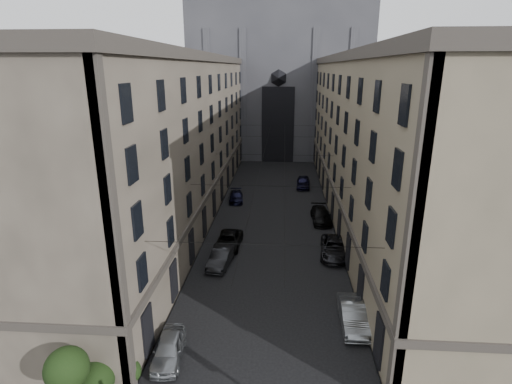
% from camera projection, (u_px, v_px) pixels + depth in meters
% --- Properties ---
extents(sidewalk_left, '(7.00, 80.00, 0.15)m').
position_uv_depth(sidewalk_left, '(191.00, 209.00, 50.87)').
color(sidewalk_left, '#383533').
rests_on(sidewalk_left, ground).
extents(sidewalk_right, '(7.00, 80.00, 0.15)m').
position_uv_depth(sidewalk_right, '(358.00, 213.00, 49.48)').
color(sidewalk_right, '#383533').
rests_on(sidewalk_right, ground).
extents(building_left, '(13.60, 60.60, 18.85)m').
position_uv_depth(building_left, '(163.00, 137.00, 48.29)').
color(building_left, '#453F35').
rests_on(building_left, ground).
extents(building_right, '(13.60, 60.60, 18.85)m').
position_uv_depth(building_right, '(389.00, 139.00, 46.52)').
color(building_right, brown).
rests_on(building_right, ground).
extents(gothic_tower, '(35.00, 23.00, 58.00)m').
position_uv_depth(gothic_tower, '(280.00, 65.00, 81.97)').
color(gothic_tower, '#2D2D33').
rests_on(gothic_tower, ground).
extents(shrub_cluster, '(3.90, 4.40, 3.90)m').
position_uv_depth(shrub_cluster, '(89.00, 380.00, 20.72)').
color(shrub_cluster, black).
rests_on(shrub_cluster, sidewalk_left).
extents(tram_wires, '(14.00, 60.00, 0.43)m').
position_uv_depth(tram_wires, '(274.00, 156.00, 47.68)').
color(tram_wires, black).
rests_on(tram_wires, ground).
extents(car_left_near, '(2.11, 4.49, 1.48)m').
position_uv_depth(car_left_near, '(169.00, 349.00, 24.63)').
color(car_left_near, gray).
rests_on(car_left_near, ground).
extents(car_left_midnear, '(2.22, 4.92, 1.57)m').
position_uv_depth(car_left_midnear, '(221.00, 257.00, 36.43)').
color(car_left_midnear, black).
rests_on(car_left_midnear, ground).
extents(car_left_midfar, '(2.63, 5.26, 1.43)m').
position_uv_depth(car_left_midfar, '(229.00, 241.00, 40.04)').
color(car_left_midfar, black).
rests_on(car_left_midfar, ground).
extents(car_left_far, '(2.27, 4.56, 1.27)m').
position_uv_depth(car_left_far, '(236.00, 197.00, 53.92)').
color(car_left_far, black).
rests_on(car_left_far, ground).
extents(car_right_near, '(1.74, 4.93, 1.62)m').
position_uv_depth(car_right_near, '(353.00, 315.00, 27.88)').
color(car_right_near, slate).
rests_on(car_right_near, ground).
extents(car_right_midnear, '(3.11, 5.87, 1.57)m').
position_uv_depth(car_right_midnear, '(334.00, 248.00, 38.28)').
color(car_right_midnear, black).
rests_on(car_right_midnear, ground).
extents(car_right_midfar, '(2.37, 5.36, 1.53)m').
position_uv_depth(car_right_midfar, '(321.00, 215.00, 46.75)').
color(car_right_midfar, black).
rests_on(car_right_midfar, ground).
extents(car_right_far, '(2.23, 4.96, 1.66)m').
position_uv_depth(car_right_far, '(303.00, 182.00, 60.10)').
color(car_right_far, black).
rests_on(car_right_far, ground).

